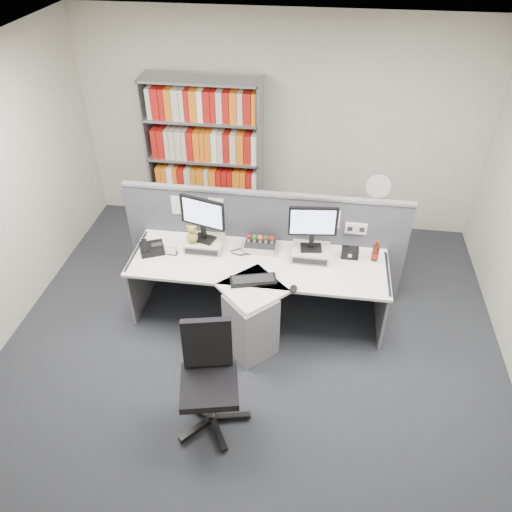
% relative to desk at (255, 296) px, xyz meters
% --- Properties ---
extents(ground, '(5.50, 5.50, 0.00)m').
position_rel_desk_xyz_m(ground, '(0.00, -0.60, -0.46)').
color(ground, '#2E3036').
rests_on(ground, ground).
extents(room_shell, '(5.04, 5.54, 2.72)m').
position_rel_desk_xyz_m(room_shell, '(0.00, -0.60, 1.33)').
color(room_shell, beige).
rests_on(room_shell, ground).
extents(partition, '(3.00, 0.08, 1.27)m').
position_rel_desk_xyz_m(partition, '(0.00, 0.65, 0.19)').
color(partition, '#4F5059').
rests_on(partition, ground).
extents(desk, '(2.60, 1.20, 0.72)m').
position_rel_desk_xyz_m(desk, '(0.00, 0.00, 0.00)').
color(desk, white).
rests_on(desk, ground).
extents(monitor_riser_left, '(0.38, 0.31, 0.10)m').
position_rel_desk_xyz_m(monitor_riser_left, '(-0.59, 0.38, 0.31)').
color(monitor_riser_left, '#BFB49F').
rests_on(monitor_riser_left, desk).
extents(monitor_riser_right, '(0.38, 0.31, 0.10)m').
position_rel_desk_xyz_m(monitor_riser_right, '(0.51, 0.38, 0.31)').
color(monitor_riser_right, '#BFB49F').
rests_on(monitor_riser_right, desk).
extents(monitor_left, '(0.47, 0.21, 0.49)m').
position_rel_desk_xyz_m(monitor_left, '(-0.59, 0.38, 0.66)').
color(monitor_left, black).
rests_on(monitor_left, monitor_riser_left).
extents(monitor_right, '(0.48, 0.18, 0.49)m').
position_rel_desk_xyz_m(monitor_right, '(0.51, 0.38, 0.66)').
color(monitor_right, black).
rests_on(monitor_right, monitor_riser_right).
extents(desktop_pc, '(0.31, 0.27, 0.08)m').
position_rel_desk_xyz_m(desktop_pc, '(-0.01, 0.46, 0.30)').
color(desktop_pc, black).
rests_on(desktop_pc, desk).
extents(figurines, '(0.29, 0.05, 0.09)m').
position_rel_desk_xyz_m(figurines, '(-0.01, 0.45, 0.40)').
color(figurines, '#BFB49F').
rests_on(figurines, desktop_pc).
extents(keyboard, '(0.47, 0.28, 0.03)m').
position_rel_desk_xyz_m(keyboard, '(-0.01, -0.08, 0.28)').
color(keyboard, black).
rests_on(keyboard, desk).
extents(mouse, '(0.07, 0.11, 0.04)m').
position_rel_desk_xyz_m(mouse, '(0.39, -0.16, 0.28)').
color(mouse, black).
rests_on(mouse, desk).
extents(desk_phone, '(0.31, 0.30, 0.10)m').
position_rel_desk_xyz_m(desk_phone, '(-1.12, 0.24, 0.30)').
color(desk_phone, black).
rests_on(desk_phone, desk).
extents(desk_calendar, '(0.09, 0.07, 0.11)m').
position_rel_desk_xyz_m(desk_calendar, '(-0.89, 0.23, 0.31)').
color(desk_calendar, black).
rests_on(desk_calendar, desk).
extents(plush_toy, '(0.12, 0.12, 0.20)m').
position_rel_desk_xyz_m(plush_toy, '(-0.70, 0.33, 0.45)').
color(plush_toy, olive).
rests_on(plush_toy, monitor_riser_left).
extents(speaker, '(0.17, 0.10, 0.11)m').
position_rel_desk_xyz_m(speaker, '(0.91, 0.43, 0.32)').
color(speaker, black).
rests_on(speaker, desk).
extents(cola_bottle, '(0.07, 0.07, 0.23)m').
position_rel_desk_xyz_m(cola_bottle, '(1.16, 0.42, 0.35)').
color(cola_bottle, '#3F190A').
rests_on(cola_bottle, desk).
extents(shelving_unit, '(1.41, 0.40, 2.00)m').
position_rel_desk_xyz_m(shelving_unit, '(-0.90, 1.85, 0.52)').
color(shelving_unit, gray).
rests_on(shelving_unit, ground).
extents(filing_cabinet, '(0.45, 0.61, 0.70)m').
position_rel_desk_xyz_m(filing_cabinet, '(1.20, 1.40, -0.11)').
color(filing_cabinet, gray).
rests_on(filing_cabinet, ground).
extents(desk_fan, '(0.28, 0.17, 0.47)m').
position_rel_desk_xyz_m(desk_fan, '(1.20, 1.40, 0.54)').
color(desk_fan, white).
rests_on(desk_fan, filing_cabinet).
extents(office_chair, '(0.66, 0.64, 0.99)m').
position_rel_desk_xyz_m(office_chair, '(-0.23, -1.09, 0.07)').
color(office_chair, silver).
rests_on(office_chair, ground).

